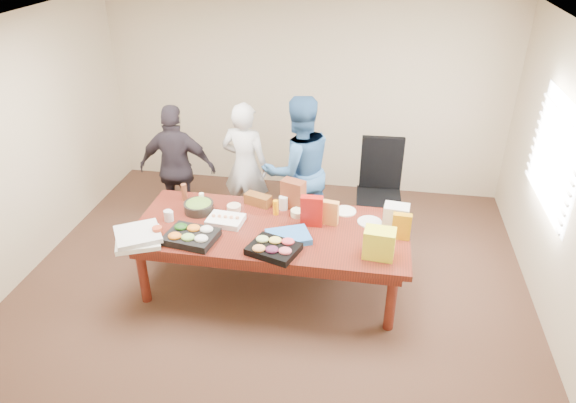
% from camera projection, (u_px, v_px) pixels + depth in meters
% --- Properties ---
extents(floor, '(5.50, 5.00, 0.02)m').
position_uv_depth(floor, '(272.00, 286.00, 5.70)').
color(floor, '#47301E').
rests_on(floor, ground).
extents(ceiling, '(5.50, 5.00, 0.02)m').
position_uv_depth(ceiling, '(267.00, 30.00, 4.38)').
color(ceiling, white).
rests_on(ceiling, wall_back).
extents(wall_back, '(5.50, 0.04, 2.70)m').
position_uv_depth(wall_back, '(306.00, 96.00, 7.19)').
color(wall_back, beige).
rests_on(wall_back, floor).
extents(wall_front, '(5.50, 0.04, 2.70)m').
position_uv_depth(wall_front, '(181.00, 372.00, 2.89)').
color(wall_front, beige).
rests_on(wall_front, floor).
extents(wall_left, '(0.04, 5.00, 2.70)m').
position_uv_depth(wall_left, '(12.00, 155.00, 5.44)').
color(wall_left, beige).
rests_on(wall_left, floor).
extents(wall_right, '(0.04, 5.00, 2.70)m').
position_uv_depth(wall_right, '(573.00, 198.00, 4.64)').
color(wall_right, beige).
rests_on(wall_right, floor).
extents(window_panel, '(0.03, 1.40, 1.10)m').
position_uv_depth(window_panel, '(555.00, 155.00, 5.09)').
color(window_panel, white).
rests_on(window_panel, wall_right).
extents(window_blinds, '(0.04, 1.36, 1.00)m').
position_uv_depth(window_blinds, '(551.00, 155.00, 5.09)').
color(window_blinds, beige).
rests_on(window_blinds, wall_right).
extents(conference_table, '(2.80, 1.20, 0.75)m').
position_uv_depth(conference_table, '(271.00, 258.00, 5.52)').
color(conference_table, '#4C1C0F').
rests_on(conference_table, floor).
extents(office_chair, '(0.63, 0.63, 1.20)m').
position_uv_depth(office_chair, '(379.00, 196.00, 6.24)').
color(office_chair, black).
rests_on(office_chair, floor).
extents(person_center, '(0.66, 0.49, 1.65)m').
position_uv_depth(person_center, '(245.00, 167.00, 6.43)').
color(person_center, silver).
rests_on(person_center, floor).
extents(person_right, '(1.10, 1.03, 1.81)m').
position_uv_depth(person_right, '(298.00, 170.00, 6.16)').
color(person_right, '#305E96').
rests_on(person_right, floor).
extents(person_left, '(0.97, 0.45, 1.61)m').
position_uv_depth(person_left, '(178.00, 168.00, 6.43)').
color(person_left, '#282229').
rests_on(person_left, floor).
extents(veggie_tray, '(0.54, 0.45, 0.07)m').
position_uv_depth(veggie_tray, '(191.00, 237.00, 5.12)').
color(veggie_tray, black).
rests_on(veggie_tray, conference_table).
extents(fruit_tray, '(0.54, 0.48, 0.07)m').
position_uv_depth(fruit_tray, '(274.00, 249.00, 4.94)').
color(fruit_tray, black).
rests_on(fruit_tray, conference_table).
extents(sheet_cake, '(0.38, 0.30, 0.06)m').
position_uv_depth(sheet_cake, '(226.00, 220.00, 5.40)').
color(sheet_cake, white).
rests_on(sheet_cake, conference_table).
extents(salad_bowl, '(0.34, 0.34, 0.10)m').
position_uv_depth(salad_bowl, '(199.00, 207.00, 5.60)').
color(salad_bowl, black).
rests_on(salad_bowl, conference_table).
extents(chip_bag_blue, '(0.50, 0.45, 0.06)m').
position_uv_depth(chip_bag_blue, '(288.00, 237.00, 5.13)').
color(chip_bag_blue, blue).
rests_on(chip_bag_blue, conference_table).
extents(chip_bag_red, '(0.23, 0.10, 0.33)m').
position_uv_depth(chip_bag_red, '(312.00, 211.00, 5.30)').
color(chip_bag_red, '#A6130D').
rests_on(chip_bag_red, conference_table).
extents(chip_bag_yellow, '(0.19, 0.08, 0.27)m').
position_uv_depth(chip_bag_yellow, '(401.00, 226.00, 5.09)').
color(chip_bag_yellow, orange).
rests_on(chip_bag_yellow, conference_table).
extents(chip_bag_orange, '(0.18, 0.10, 0.26)m').
position_uv_depth(chip_bag_orange, '(330.00, 213.00, 5.34)').
color(chip_bag_orange, '#D1853D').
rests_on(chip_bag_orange, conference_table).
extents(mayo_jar, '(0.11, 0.11, 0.15)m').
position_uv_depth(mayo_jar, '(283.00, 203.00, 5.63)').
color(mayo_jar, silver).
rests_on(mayo_jar, conference_table).
extents(mustard_bottle, '(0.07, 0.07, 0.17)m').
position_uv_depth(mustard_bottle, '(276.00, 208.00, 5.53)').
color(mustard_bottle, '#F99A01').
rests_on(mustard_bottle, conference_table).
extents(dressing_bottle, '(0.06, 0.06, 0.20)m').
position_uv_depth(dressing_bottle, '(184.00, 192.00, 5.79)').
color(dressing_bottle, brown).
rests_on(dressing_bottle, conference_table).
extents(ranch_bottle, '(0.07, 0.07, 0.16)m').
position_uv_depth(ranch_bottle, '(202.00, 200.00, 5.67)').
color(ranch_bottle, white).
rests_on(ranch_bottle, conference_table).
extents(banana_bunch, '(0.26, 0.16, 0.08)m').
position_uv_depth(banana_bunch, '(321.00, 213.00, 5.51)').
color(banana_bunch, '#D7D00A').
rests_on(banana_bunch, conference_table).
extents(bread_loaf, '(0.32, 0.22, 0.12)m').
position_uv_depth(bread_loaf, '(258.00, 200.00, 5.73)').
color(bread_loaf, brown).
rests_on(bread_loaf, conference_table).
extents(kraft_bag, '(0.28, 0.22, 0.32)m').
position_uv_depth(kraft_bag, '(293.00, 194.00, 5.62)').
color(kraft_bag, brown).
rests_on(kraft_bag, conference_table).
extents(red_cup, '(0.10, 0.10, 0.13)m').
position_uv_depth(red_cup, '(158.00, 233.00, 5.13)').
color(red_cup, '#B53F21').
rests_on(red_cup, conference_table).
extents(clear_cup_a, '(0.11, 0.11, 0.12)m').
position_uv_depth(clear_cup_a, '(168.00, 216.00, 5.43)').
color(clear_cup_a, silver).
rests_on(clear_cup_a, conference_table).
extents(clear_cup_b, '(0.09, 0.09, 0.10)m').
position_uv_depth(clear_cup_b, '(170.00, 216.00, 5.43)').
color(clear_cup_b, white).
rests_on(clear_cup_b, conference_table).
extents(pizza_box_lower, '(0.55, 0.55, 0.05)m').
position_uv_depth(pizza_box_lower, '(138.00, 239.00, 5.10)').
color(pizza_box_lower, white).
rests_on(pizza_box_lower, conference_table).
extents(pizza_box_upper, '(0.58, 0.58, 0.05)m').
position_uv_depth(pizza_box_upper, '(138.00, 234.00, 5.09)').
color(pizza_box_upper, silver).
rests_on(pizza_box_upper, pizza_box_lower).
extents(plate_a, '(0.27, 0.27, 0.01)m').
position_uv_depth(plate_a, '(370.00, 222.00, 5.42)').
color(plate_a, silver).
rests_on(plate_a, conference_table).
extents(plate_b, '(0.28, 0.28, 0.01)m').
position_uv_depth(plate_b, '(345.00, 211.00, 5.61)').
color(plate_b, white).
rests_on(plate_b, conference_table).
extents(dip_bowl_a, '(0.19, 0.19, 0.06)m').
position_uv_depth(dip_bowl_a, '(298.00, 213.00, 5.53)').
color(dip_bowl_a, beige).
rests_on(dip_bowl_a, conference_table).
extents(dip_bowl_b, '(0.18, 0.18, 0.06)m').
position_uv_depth(dip_bowl_b, '(234.00, 208.00, 5.63)').
color(dip_bowl_b, beige).
rests_on(dip_bowl_b, conference_table).
extents(grocery_bag_white, '(0.27, 0.20, 0.26)m').
position_uv_depth(grocery_bag_white, '(396.00, 217.00, 5.26)').
color(grocery_bag_white, silver).
rests_on(grocery_bag_white, conference_table).
extents(grocery_bag_yellow, '(0.30, 0.22, 0.29)m').
position_uv_depth(grocery_bag_yellow, '(379.00, 243.00, 4.83)').
color(grocery_bag_yellow, '#F4F92C').
rests_on(grocery_bag_yellow, conference_table).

